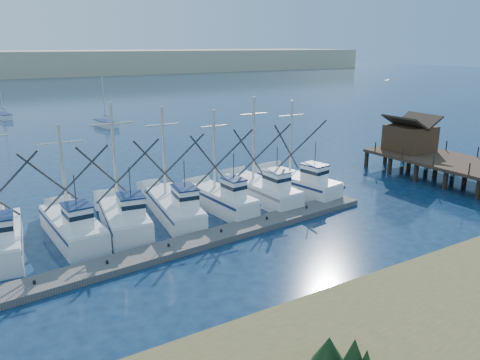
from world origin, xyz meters
The scene contains 7 objects.
ground centered at (0.00, 0.00, 0.00)m, with size 500.00×500.00×0.00m, color #0C1C37.
floating_dock centered at (-7.11, 5.94, 0.21)m, with size 31.53×2.10×0.42m, color #5B5752.
timber_pier centered at (21.50, 8.46, 2.57)m, with size 7.00×20.00×8.00m.
trawler_fleet centered at (-7.89, 11.05, 0.98)m, with size 31.42×9.63×9.91m.
sailboat_near centered at (2.00, 54.98, 0.50)m, with size 2.69×5.38×8.10m.
sailboat_far centered at (-11.13, 73.04, 0.50)m, with size 2.33×6.21×8.10m.
flying_gull centered at (12.66, 8.18, 9.72)m, with size 1.05×0.19×0.19m.
Camera 1 is at (-18.33, -19.54, 12.60)m, focal length 35.00 mm.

